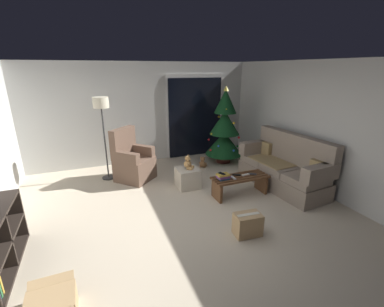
# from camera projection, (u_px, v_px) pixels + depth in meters

# --- Properties ---
(ground_plane) EXTENTS (7.00, 7.00, 0.00)m
(ground_plane) POSITION_uv_depth(u_px,v_px,m) (185.00, 218.00, 4.29)
(ground_plane) COLOR beige
(wall_back) EXTENTS (5.72, 0.12, 2.50)m
(wall_back) POSITION_uv_depth(u_px,v_px,m) (143.00, 113.00, 6.59)
(wall_back) COLOR beige
(wall_back) RESTS_ON ground
(wall_right) EXTENTS (0.12, 6.00, 2.50)m
(wall_right) POSITION_uv_depth(u_px,v_px,m) (327.00, 129.00, 4.90)
(wall_right) COLOR beige
(wall_right) RESTS_ON ground
(patio_door_frame) EXTENTS (1.60, 0.02, 2.20)m
(patio_door_frame) POSITION_uv_depth(u_px,v_px,m) (195.00, 116.00, 7.07)
(patio_door_frame) COLOR silver
(patio_door_frame) RESTS_ON ground
(patio_door_glass) EXTENTS (1.50, 0.02, 2.10)m
(patio_door_glass) POSITION_uv_depth(u_px,v_px,m) (195.00, 118.00, 7.07)
(patio_door_glass) COLOR black
(patio_door_glass) RESTS_ON ground
(couch) EXTENTS (0.93, 1.99, 1.08)m
(couch) POSITION_uv_depth(u_px,v_px,m) (284.00, 168.00, 5.33)
(couch) COLOR gray
(couch) RESTS_ON ground
(coffee_table) EXTENTS (1.10, 0.40, 0.39)m
(coffee_table) POSITION_uv_depth(u_px,v_px,m) (240.00, 183.00, 4.97)
(coffee_table) COLOR brown
(coffee_table) RESTS_ON ground
(remote_white) EXTENTS (0.16, 0.05, 0.02)m
(remote_white) POSITION_uv_depth(u_px,v_px,m) (246.00, 175.00, 4.98)
(remote_white) COLOR silver
(remote_white) RESTS_ON coffee_table
(remote_graphite) EXTENTS (0.15, 0.12, 0.02)m
(remote_graphite) POSITION_uv_depth(u_px,v_px,m) (252.00, 174.00, 5.02)
(remote_graphite) COLOR #333338
(remote_graphite) RESTS_ON coffee_table
(remote_silver) EXTENTS (0.05, 0.16, 0.02)m
(remote_silver) POSITION_uv_depth(u_px,v_px,m) (233.00, 178.00, 4.85)
(remote_silver) COLOR #ADADB2
(remote_silver) RESTS_ON coffee_table
(remote_black) EXTENTS (0.16, 0.11, 0.02)m
(remote_black) POSITION_uv_depth(u_px,v_px,m) (236.00, 175.00, 4.99)
(remote_black) COLOR black
(remote_black) RESTS_ON coffee_table
(book_stack) EXTENTS (0.24, 0.18, 0.11)m
(book_stack) POSITION_uv_depth(u_px,v_px,m) (223.00, 177.00, 4.79)
(book_stack) COLOR #285684
(book_stack) RESTS_ON coffee_table
(cell_phone) EXTENTS (0.12, 0.16, 0.01)m
(cell_phone) POSITION_uv_depth(u_px,v_px,m) (222.00, 174.00, 4.78)
(cell_phone) COLOR black
(cell_phone) RESTS_ON book_stack
(christmas_tree) EXTENTS (0.95, 0.94, 1.94)m
(christmas_tree) POSITION_uv_depth(u_px,v_px,m) (224.00, 130.00, 6.56)
(christmas_tree) COLOR #4C1E19
(christmas_tree) RESTS_ON ground
(armchair) EXTENTS (0.97, 0.97, 1.13)m
(armchair) POSITION_uv_depth(u_px,v_px,m) (133.00, 162.00, 5.66)
(armchair) COLOR brown
(armchair) RESTS_ON ground
(floor_lamp) EXTENTS (0.32, 0.32, 1.78)m
(floor_lamp) POSITION_uv_depth(u_px,v_px,m) (102.00, 111.00, 5.36)
(floor_lamp) COLOR #2D2D30
(floor_lamp) RESTS_ON ground
(ottoman) EXTENTS (0.44, 0.44, 0.40)m
(ottoman) POSITION_uv_depth(u_px,v_px,m) (188.00, 178.00, 5.34)
(ottoman) COLOR beige
(ottoman) RESTS_ON ground
(teddy_bear_honey) EXTENTS (0.22, 0.21, 0.29)m
(teddy_bear_honey) POSITION_uv_depth(u_px,v_px,m) (188.00, 163.00, 5.24)
(teddy_bear_honey) COLOR tan
(teddy_bear_honey) RESTS_ON ottoman
(teddy_bear_chestnut_by_tree) EXTENTS (0.21, 0.21, 0.29)m
(teddy_bear_chestnut_by_tree) POSITION_uv_depth(u_px,v_px,m) (203.00, 163.00, 6.40)
(teddy_bear_chestnut_by_tree) COLOR brown
(teddy_bear_chestnut_by_tree) RESTS_ON ground
(cardboard_box_taped_mid_floor) EXTENTS (0.41, 0.29, 0.34)m
(cardboard_box_taped_mid_floor) POSITION_uv_depth(u_px,v_px,m) (248.00, 224.00, 3.81)
(cardboard_box_taped_mid_floor) COLOR tan
(cardboard_box_taped_mid_floor) RESTS_ON ground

